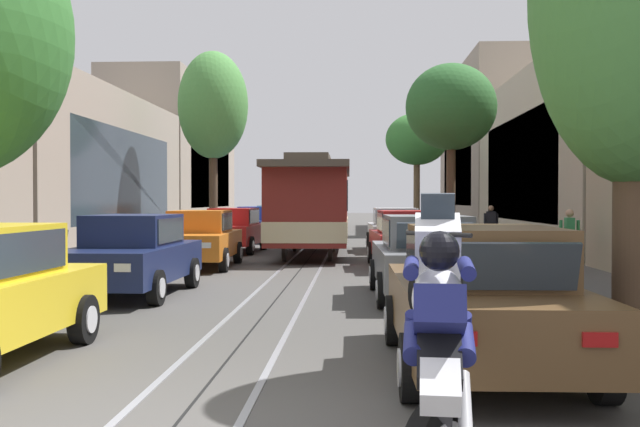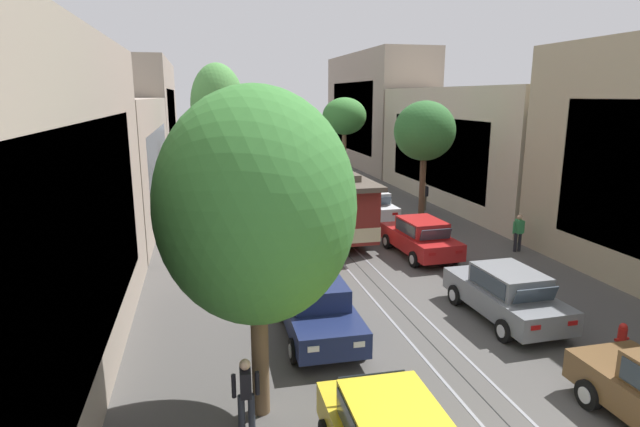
{
  "view_description": "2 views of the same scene",
  "coord_description": "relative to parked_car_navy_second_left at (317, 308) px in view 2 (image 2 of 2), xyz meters",
  "views": [
    {
      "loc": [
        1.49,
        -5.39,
        1.87
      ],
      "look_at": [
        -0.05,
        26.12,
        1.29
      ],
      "focal_mm": 41.1,
      "sensor_mm": 36.0,
      "label": 1
    },
    {
      "loc": [
        -5.82,
        -4.28,
        6.54
      ],
      "look_at": [
        0.0,
        20.85,
        0.64
      ],
      "focal_mm": 28.99,
      "sensor_mm": 36.0,
      "label": 2
    }
  ],
  "objects": [
    {
      "name": "parked_car_red_mid_right",
      "position": [
        5.79,
        6.19,
        0.0
      ],
      "size": [
        2.14,
        4.42,
        1.58
      ],
      "color": "red",
      "rests_on": "ground"
    },
    {
      "name": "parked_car_blue_fifth_left",
      "position": [
        -0.05,
        18.6,
        0.0
      ],
      "size": [
        2.07,
        4.39,
        1.58
      ],
      "color": "#233D93",
      "rests_on": "ground"
    },
    {
      "name": "parked_car_orange_mid_left",
      "position": [
        0.05,
        6.01,
        0.0
      ],
      "size": [
        2.07,
        4.39,
        1.58
      ],
      "color": "orange",
      "rests_on": "ground"
    },
    {
      "name": "parked_car_teal_sixth_left",
      "position": [
        -0.02,
        24.5,
        0.0
      ],
      "size": [
        2.05,
        4.38,
        1.58
      ],
      "color": "#196B70",
      "rests_on": "ground"
    },
    {
      "name": "street_tree_kerb_left_second",
      "position": [
        -1.84,
        17.58,
        5.17
      ],
      "size": [
        3.04,
        3.2,
        8.36
      ],
      "color": "#4C3826",
      "rests_on": "ground"
    },
    {
      "name": "fire_hydrant",
      "position": [
        7.43,
        -2.81,
        -0.38
      ],
      "size": [
        0.4,
        0.22,
        0.84
      ],
      "color": "red",
      "rests_on": "ground"
    },
    {
      "name": "street_tree_kerb_right_second",
      "position": [
        7.48,
        9.94,
        4.07
      ],
      "size": [
        2.96,
        2.6,
        6.32
      ],
      "color": "#4C3826",
      "rests_on": "ground"
    },
    {
      "name": "building_facade_left",
      "position": [
        -7.38,
        18.48,
        3.31
      ],
      "size": [
        4.92,
        53.47,
        9.42
      ],
      "color": "gray",
      "rests_on": "ground"
    },
    {
      "name": "parked_car_orange_far_left",
      "position": [
        0.03,
        30.72,
        0.0
      ],
      "size": [
        2.03,
        4.37,
        1.58
      ],
      "color": "orange",
      "rests_on": "ground"
    },
    {
      "name": "parked_car_white_fourth_right",
      "position": [
        5.82,
        12.83,
        0.0
      ],
      "size": [
        2.09,
        4.4,
        1.58
      ],
      "color": "silver",
      "rests_on": "ground"
    },
    {
      "name": "parked_car_grey_second_right",
      "position": [
        5.7,
        -0.23,
        0.0
      ],
      "size": [
        2.08,
        4.39,
        1.58
      ],
      "color": "slate",
      "rests_on": "ground"
    },
    {
      "name": "parked_car_red_fourth_left",
      "position": [
        -0.02,
        11.98,
        0.0
      ],
      "size": [
        2.14,
        4.42,
        1.58
      ],
      "color": "red",
      "rests_on": "ground"
    },
    {
      "name": "building_facade_right",
      "position": [
        13.27,
        18.22,
        3.63
      ],
      "size": [
        4.93,
        53.47,
        10.32
      ],
      "color": "tan",
      "rests_on": "ground"
    },
    {
      "name": "cable_car_trolley",
      "position": [
        2.89,
        10.24,
        0.86
      ],
      "size": [
        2.64,
        9.15,
        3.28
      ],
      "color": "maroon",
      "rests_on": "ground"
    },
    {
      "name": "street_tree_kerb_left_near",
      "position": [
        -1.94,
        -3.23,
        3.65
      ],
      "size": [
        3.89,
        4.08,
        6.77
      ],
      "color": "brown",
      "rests_on": "ground"
    },
    {
      "name": "pedestrian_on_left_pavement",
      "position": [
        -2.3,
        -3.78,
        0.07
      ],
      "size": [
        0.55,
        0.37,
        1.55
      ],
      "color": "#282D38",
      "rests_on": "ground"
    },
    {
      "name": "pedestrian_crossing_far",
      "position": [
        9.57,
        14.28,
        0.14
      ],
      "size": [
        0.55,
        0.26,
        1.67
      ],
      "color": "#4C4233",
      "rests_on": "ground"
    },
    {
      "name": "pedestrian_on_right_pavement",
      "position": [
        10.12,
        5.81,
        0.12
      ],
      "size": [
        0.55,
        0.38,
        1.63
      ],
      "color": "black",
      "rests_on": "ground"
    },
    {
      "name": "parked_car_navy_second_left",
      "position": [
        0.0,
        0.0,
        0.0
      ],
      "size": [
        2.05,
        4.38,
        1.58
      ],
      "color": "#19234C",
      "rests_on": "ground"
    },
    {
      "name": "trolley_track_rails",
      "position": [
        2.89,
        16.17,
        -0.79
      ],
      "size": [
        1.14,
        61.77,
        0.01
      ],
      "color": "gray",
      "rests_on": "ground"
    },
    {
      "name": "ground_plane",
      "position": [
        2.89,
        12.79,
        -0.8
      ],
      "size": [
        160.0,
        160.0,
        0.0
      ],
      "primitive_type": "plane",
      "color": "#4C4947"
    },
    {
      "name": "street_tree_kerb_right_mid",
      "position": [
        7.56,
        24.32,
        4.21
      ],
      "size": [
        3.27,
        2.89,
        6.42
      ],
      "color": "brown",
      "rests_on": "ground"
    }
  ]
}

